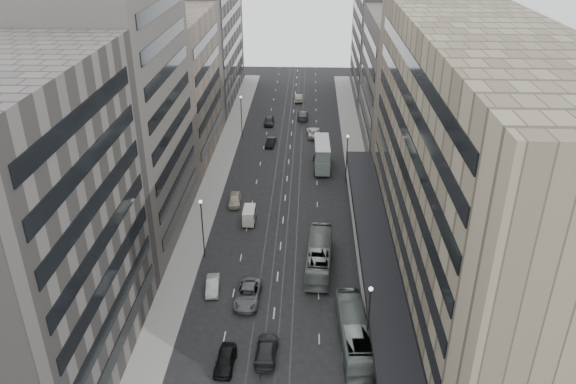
# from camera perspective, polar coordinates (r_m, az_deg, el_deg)

# --- Properties ---
(ground) EXTENTS (220.00, 220.00, 0.00)m
(ground) POSITION_cam_1_polar(r_m,az_deg,el_deg) (63.37, -1.48, -12.78)
(ground) COLOR black
(ground) RESTS_ON ground
(sidewalk_right) EXTENTS (4.00, 125.00, 0.15)m
(sidewalk_right) POSITION_cam_1_polar(r_m,az_deg,el_deg) (95.52, 7.16, 1.66)
(sidewalk_right) COLOR gray
(sidewalk_right) RESTS_ON ground
(sidewalk_left) EXTENTS (4.00, 125.00, 0.15)m
(sidewalk_left) POSITION_cam_1_polar(r_m,az_deg,el_deg) (96.41, -7.20, 1.91)
(sidewalk_left) COLOR gray
(sidewalk_left) RESTS_ON ground
(department_store) EXTENTS (19.20, 60.00, 30.00)m
(department_store) POSITION_cam_1_polar(r_m,az_deg,el_deg) (64.65, 18.18, 2.25)
(department_store) COLOR gray
(department_store) RESTS_ON ground
(building_right_mid) EXTENTS (15.00, 28.00, 24.00)m
(building_right_mid) POSITION_cam_1_polar(r_m,az_deg,el_deg) (106.12, 12.17, 10.75)
(building_right_mid) COLOR #504A45
(building_right_mid) RESTS_ON ground
(building_right_far) EXTENTS (15.00, 32.00, 28.00)m
(building_right_far) POSITION_cam_1_polar(r_m,az_deg,el_deg) (134.51, 10.28, 15.14)
(building_right_far) COLOR #5C5953
(building_right_far) RESTS_ON ground
(building_left_a) EXTENTS (15.00, 28.00, 30.00)m
(building_left_a) POSITION_cam_1_polar(r_m,az_deg,el_deg) (54.11, -25.70, -4.09)
(building_left_a) COLOR #5C5953
(building_left_a) RESTS_ON ground
(building_left_b) EXTENTS (15.00, 26.00, 34.00)m
(building_left_b) POSITION_cam_1_polar(r_m,az_deg,el_deg) (75.86, -17.27, 7.67)
(building_left_b) COLOR #504A45
(building_left_b) RESTS_ON ground
(building_left_c) EXTENTS (15.00, 28.00, 25.00)m
(building_left_c) POSITION_cam_1_polar(r_m,az_deg,el_deg) (101.82, -12.24, 10.36)
(building_left_c) COLOR slate
(building_left_c) RESTS_ON ground
(building_left_d) EXTENTS (15.00, 38.00, 28.00)m
(building_left_d) POSITION_cam_1_polar(r_m,az_deg,el_deg) (132.75, -8.93, 15.09)
(building_left_d) COLOR #5C5953
(building_left_d) RESTS_ON ground
(lamp_right_near) EXTENTS (0.44, 0.44, 8.32)m
(lamp_right_near) POSITION_cam_1_polar(r_m,az_deg,el_deg) (56.43, 8.22, -12.08)
(lamp_right_near) COLOR #262628
(lamp_right_near) RESTS_ON ground
(lamp_right_far) EXTENTS (0.44, 0.44, 8.32)m
(lamp_right_far) POSITION_cam_1_polar(r_m,az_deg,el_deg) (90.98, 6.01, 3.95)
(lamp_right_far) COLOR #262628
(lamp_right_far) RESTS_ON ground
(lamp_left_near) EXTENTS (0.44, 0.44, 8.32)m
(lamp_left_near) POSITION_cam_1_polar(r_m,az_deg,el_deg) (71.39, -8.72, -3.03)
(lamp_left_near) COLOR #262628
(lamp_left_near) RESTS_ON ground
(lamp_left_far) EXTENTS (0.44, 0.44, 8.32)m
(lamp_left_far) POSITION_cam_1_polar(r_m,az_deg,el_deg) (110.28, -4.77, 8.16)
(lamp_left_far) COLOR #262628
(lamp_left_far) RESTS_ON ground
(bus_near) EXTENTS (3.51, 12.03, 3.31)m
(bus_near) POSITION_cam_1_polar(r_m,az_deg,el_deg) (59.56, 6.70, -13.97)
(bus_near) COLOR slate
(bus_near) RESTS_ON ground
(bus_far) EXTENTS (3.55, 12.24, 3.37)m
(bus_far) POSITION_cam_1_polar(r_m,az_deg,el_deg) (70.60, 3.20, -6.46)
(bus_far) COLOR gray
(bus_far) RESTS_ON ground
(double_decker) EXTENTS (2.92, 9.00, 4.89)m
(double_decker) POSITION_cam_1_polar(r_m,az_deg,el_deg) (96.85, 3.46, 3.86)
(double_decker) COLOR gray
(double_decker) RESTS_ON ground
(panel_van) EXTENTS (1.83, 3.66, 2.30)m
(panel_van) POSITION_cam_1_polar(r_m,az_deg,el_deg) (80.35, -3.97, -2.36)
(panel_van) COLOR beige
(panel_van) RESTS_ON ground
(sedan_0) EXTENTS (2.04, 4.64, 1.55)m
(sedan_0) POSITION_cam_1_polar(r_m,az_deg,el_deg) (57.85, -6.39, -16.61)
(sedan_0) COLOR black
(sedan_0) RESTS_ON ground
(sedan_1) EXTENTS (1.88, 4.36, 1.40)m
(sedan_1) POSITION_cam_1_polar(r_m,az_deg,el_deg) (67.65, -7.66, -9.37)
(sedan_1) COLOR beige
(sedan_1) RESTS_ON ground
(sedan_2) EXTENTS (3.06, 6.16, 1.68)m
(sedan_2) POSITION_cam_1_polar(r_m,az_deg,el_deg) (65.59, -4.12, -10.34)
(sedan_2) COLOR #5F5E61
(sedan_2) RESTS_ON ground
(sedan_3) EXTENTS (2.33, 5.41, 1.55)m
(sedan_3) POSITION_cam_1_polar(r_m,az_deg,el_deg) (58.60, -2.20, -15.73)
(sedan_3) COLOR #242426
(sedan_3) RESTS_ON ground
(sedan_4) EXTENTS (2.13, 4.67, 1.55)m
(sedan_4) POSITION_cam_1_polar(r_m,az_deg,el_deg) (85.81, -5.43, -0.77)
(sedan_4) COLOR beige
(sedan_4) RESTS_ON ground
(sedan_5) EXTENTS (1.99, 4.44, 1.41)m
(sedan_5) POSITION_cam_1_polar(r_m,az_deg,el_deg) (107.03, -1.76, 5.08)
(sedan_5) COLOR black
(sedan_5) RESTS_ON ground
(sedan_6) EXTENTS (3.11, 5.92, 1.59)m
(sedan_6) POSITION_cam_1_polar(r_m,az_deg,el_deg) (111.77, 2.64, 6.08)
(sedan_6) COLOR silver
(sedan_6) RESTS_ON ground
(sedan_7) EXTENTS (2.36, 5.55, 1.60)m
(sedan_7) POSITION_cam_1_polar(r_m,az_deg,el_deg) (121.52, 1.51, 7.84)
(sedan_7) COLOR #59595C
(sedan_7) RESTS_ON ground
(sedan_8) EXTENTS (1.95, 4.74, 1.61)m
(sedan_8) POSITION_cam_1_polar(r_m,az_deg,el_deg) (118.01, -1.93, 7.25)
(sedan_8) COLOR #29292C
(sedan_8) RESTS_ON ground
(sedan_9) EXTENTS (1.87, 5.02, 1.64)m
(sedan_9) POSITION_cam_1_polar(r_m,az_deg,el_deg) (133.10, 1.09, 9.56)
(sedan_9) COLOR #A29D86
(sedan_9) RESTS_ON ground
(pedestrian) EXTENTS (0.71, 0.56, 1.71)m
(pedestrian) POSITION_cam_1_polar(r_m,az_deg,el_deg) (57.99, 8.60, -16.34)
(pedestrian) COLOR black
(pedestrian) RESTS_ON sidewalk_right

